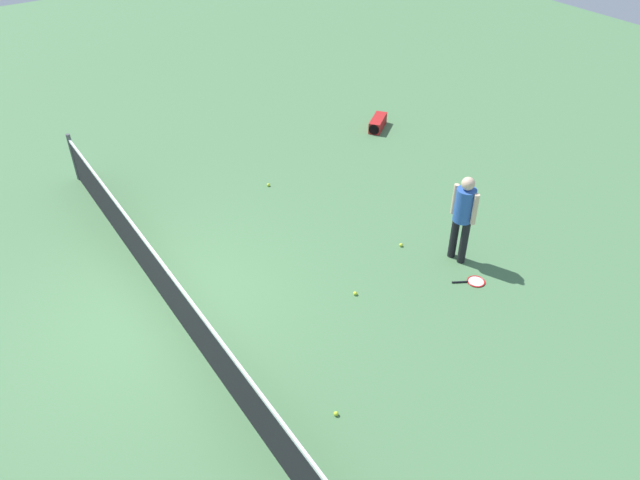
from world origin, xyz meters
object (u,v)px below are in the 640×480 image
(player_near_side, at_px, (463,212))
(tennis_ball_midcourt, at_px, (336,414))
(tennis_ball_near_player, at_px, (401,245))
(tennis_ball_by_net, at_px, (355,293))
(tennis_ball_baseline, at_px, (268,185))
(equipment_bag, at_px, (377,124))
(tennis_racket_near_player, at_px, (474,281))

(player_near_side, height_order, tennis_ball_midcourt, player_near_side)
(player_near_side, height_order, tennis_ball_near_player, player_near_side)
(tennis_ball_by_net, height_order, tennis_ball_midcourt, same)
(tennis_ball_baseline, xyz_separation_m, equipment_bag, (0.86, -3.66, 0.11))
(tennis_racket_near_player, xyz_separation_m, tennis_ball_near_player, (1.50, 0.39, 0.02))
(tennis_ball_baseline, bearing_deg, player_near_side, -159.24)
(tennis_ball_midcourt, xyz_separation_m, equipment_bag, (6.56, -5.92, 0.11))
(player_near_side, bearing_deg, tennis_ball_near_player, 34.91)
(player_near_side, bearing_deg, tennis_ball_baseline, 20.76)
(tennis_ball_midcourt, distance_m, tennis_ball_baseline, 6.13)
(tennis_racket_near_player, bearing_deg, tennis_ball_baseline, 15.88)
(tennis_ball_near_player, distance_m, equipment_bag, 4.92)
(player_near_side, height_order, tennis_ball_baseline, player_near_side)
(tennis_ball_baseline, height_order, equipment_bag, equipment_bag)
(equipment_bag, bearing_deg, tennis_ball_by_net, 138.24)
(tennis_ball_midcourt, height_order, equipment_bag, equipment_bag)
(tennis_racket_near_player, distance_m, tennis_ball_by_net, 2.11)
(tennis_racket_near_player, height_order, tennis_ball_by_net, tennis_ball_by_net)
(tennis_ball_midcourt, relative_size, tennis_ball_baseline, 1.00)
(tennis_ball_near_player, distance_m, tennis_ball_by_net, 1.64)
(tennis_racket_near_player, relative_size, tennis_ball_midcourt, 8.95)
(tennis_ball_near_player, bearing_deg, player_near_side, -145.09)
(tennis_racket_near_player, relative_size, tennis_ball_by_net, 8.95)
(tennis_ball_near_player, xyz_separation_m, tennis_ball_midcourt, (-2.45, 3.22, 0.00))
(tennis_racket_near_player, bearing_deg, equipment_bag, -22.33)
(tennis_racket_near_player, xyz_separation_m, tennis_ball_by_net, (0.89, 1.91, 0.02))
(tennis_ball_midcourt, distance_m, equipment_bag, 8.83)
(tennis_ball_near_player, bearing_deg, equipment_bag, -33.26)
(player_near_side, distance_m, equipment_bag, 5.45)
(tennis_ball_by_net, bearing_deg, tennis_ball_near_player, -68.03)
(tennis_ball_midcourt, height_order, tennis_ball_baseline, same)
(player_near_side, relative_size, equipment_bag, 2.11)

